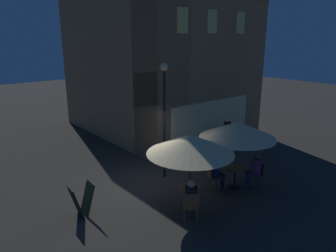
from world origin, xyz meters
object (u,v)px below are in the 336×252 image
object	(u,v)px
cafe_table_0	(235,173)
cafe_table_1	(189,193)
menu_sandwich_board	(82,200)
patio_umbrella_1	(190,144)
cafe_chair_0	(259,172)
cafe_chair_2	(191,205)
patron_standing_3	(227,137)
patron_seated_0	(255,168)
patron_seated_2	(191,197)
patron_seated_1	(216,170)
cafe_chair_1	(212,175)
patio_umbrella_0	(238,130)
street_lamp_near_corner	(164,105)

from	to	relation	value
cafe_table_0	cafe_table_1	distance (m)	2.19
menu_sandwich_board	patio_umbrella_1	xyz separation A→B (m)	(2.65, -1.74, 1.58)
cafe_chair_0	cafe_chair_2	distance (m)	3.36
cafe_chair_0	patron_standing_3	size ratio (longest dim) A/B	0.52
patron_seated_0	patron_seated_2	xyz separation A→B (m)	(-3.15, -0.11, 0.03)
patron_seated_2	menu_sandwich_board	bearing A→B (deg)	85.44
menu_sandwich_board	patron_seated_2	distance (m)	3.17
patron_seated_1	patron_seated_2	size ratio (longest dim) A/B	1.00
cafe_table_1	patio_umbrella_1	distance (m)	1.56
patio_umbrella_1	patron_standing_3	world-z (taller)	patio_umbrella_1
cafe_table_1	patio_umbrella_1	bearing A→B (deg)	93.58
patron_seated_2	patron_standing_3	distance (m)	5.40
menu_sandwich_board	cafe_chair_1	distance (m)	4.32
cafe_table_0	cafe_chair_2	size ratio (longest dim) A/B	0.79
patio_umbrella_0	patron_seated_1	distance (m)	1.52
cafe_table_1	patron_seated_2	bearing A→B (deg)	-130.32
street_lamp_near_corner	cafe_chair_2	xyz separation A→B (m)	(-1.40, -2.88, -2.14)
patio_umbrella_0	patron_seated_0	size ratio (longest dim) A/B	2.09
patio_umbrella_1	patron_seated_0	distance (m)	3.09
cafe_chair_2	cafe_chair_0	bearing A→B (deg)	-47.28
cafe_table_1	patron_seated_2	size ratio (longest dim) A/B	0.59
street_lamp_near_corner	patio_umbrella_1	xyz separation A→B (m)	(-0.89, -2.28, -0.65)
cafe_chair_0	cafe_chair_2	world-z (taller)	cafe_chair_2
patio_umbrella_0	patron_seated_0	xyz separation A→B (m)	(0.55, -0.42, -1.38)
patio_umbrella_0	cafe_table_1	bearing A→B (deg)	-178.86
cafe_chair_2	patron_seated_0	world-z (taller)	patron_seated_0
patron_seated_1	patron_seated_2	bearing A→B (deg)	-128.32
menu_sandwich_board	cafe_table_1	distance (m)	3.17
street_lamp_near_corner	cafe_chair_1	size ratio (longest dim) A/B	4.68
cafe_chair_2	patron_standing_3	xyz separation A→B (m)	(4.79, 2.78, 0.30)
street_lamp_near_corner	patio_umbrella_0	bearing A→B (deg)	-59.78
cafe_chair_2	patron_seated_2	bearing A→B (deg)	0.00
patron_seated_2	cafe_table_0	bearing A→B (deg)	-38.17
cafe_chair_0	patron_seated_1	xyz separation A→B (m)	(-1.26, 0.83, 0.17)
cafe_chair_2	patron_seated_1	xyz separation A→B (m)	(2.09, 0.97, 0.14)
patron_standing_3	patio_umbrella_0	bearing A→B (deg)	69.66
patio_umbrella_1	patron_seated_1	world-z (taller)	patio_umbrella_1
cafe_table_0	patron_seated_0	world-z (taller)	patron_seated_0
menu_sandwich_board	patron_standing_3	bearing A→B (deg)	8.08
patio_umbrella_1	cafe_chair_1	world-z (taller)	patio_umbrella_1
patio_umbrella_0	cafe_chair_2	world-z (taller)	patio_umbrella_0
patio_umbrella_1	cafe_chair_2	distance (m)	1.69
patron_seated_0	patron_seated_2	world-z (taller)	patron_seated_2
cafe_table_1	cafe_chair_0	world-z (taller)	cafe_chair_0
cafe_table_1	patron_seated_0	distance (m)	2.77
patio_umbrella_0	cafe_chair_0	size ratio (longest dim) A/B	2.84
cafe_chair_0	cafe_chair_1	world-z (taller)	same
patron_seated_0	patron_seated_1	size ratio (longest dim) A/B	0.95
cafe_chair_0	patio_umbrella_0	bearing A→B (deg)	-0.00
menu_sandwich_board	patio_umbrella_0	xyz separation A→B (m)	(4.84, -1.70, 1.59)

